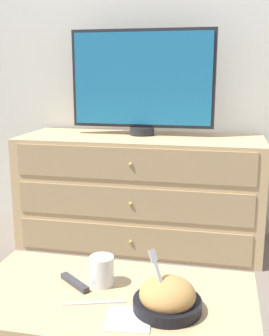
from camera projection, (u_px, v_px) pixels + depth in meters
The scene contains 10 objects.
ground_plane at pixel (167, 227), 3.10m from camera, with size 12.00×12.00×0.00m, color #70665B.
wall_back at pixel (170, 43), 2.83m from camera, with size 12.00×0.05×2.60m.
dresser at pixel (140, 191), 2.74m from camera, with size 1.53×0.59×0.71m.
tv at pixel (142, 81), 2.66m from camera, with size 0.92×0.16×0.66m.
coffee_table at pixel (111, 311), 1.37m from camera, with size 0.93×0.50×0.41m.
takeout_bowl at pixel (167, 298), 1.26m from camera, with size 0.21×0.21×0.19m.
drink_cup at pixel (103, 272), 1.41m from camera, with size 0.08×0.08×0.10m.
napkin at pixel (129, 319), 1.21m from camera, with size 0.14×0.14×0.00m.
knife at pixel (94, 303), 1.30m from camera, with size 0.19×0.07×0.01m.
remote_control at pixel (75, 282), 1.41m from camera, with size 0.13×0.11×0.02m.
Camera 1 is at (0.38, -2.91, 1.11)m, focal length 45.00 mm.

